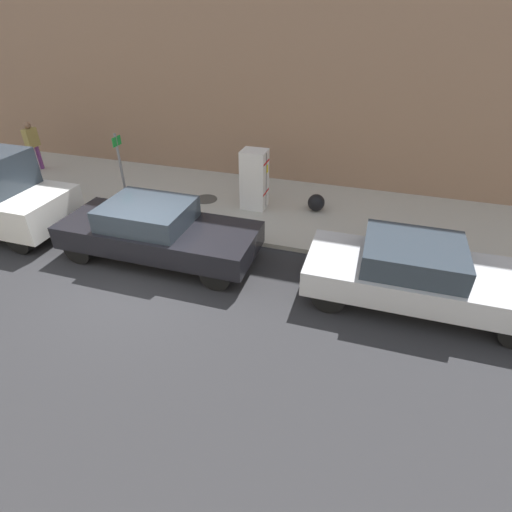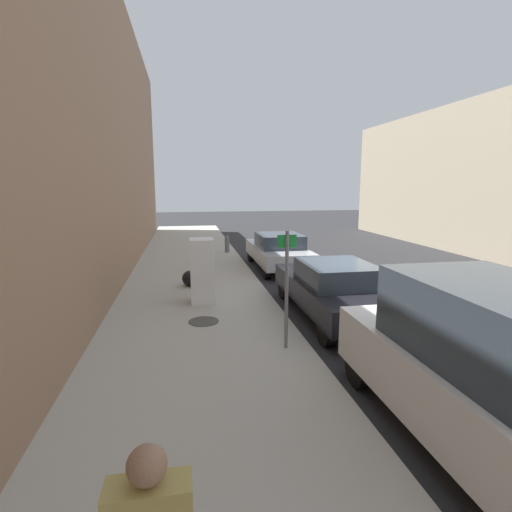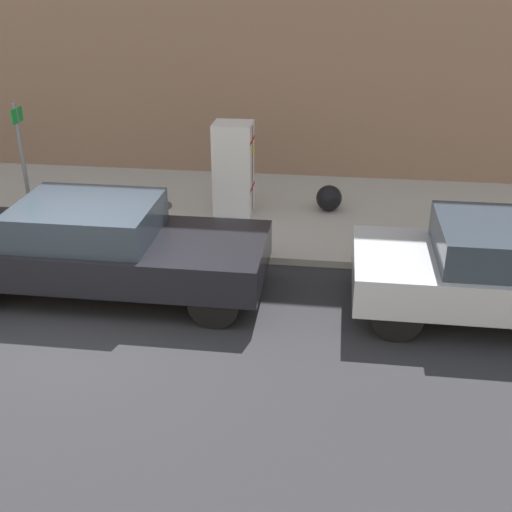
% 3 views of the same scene
% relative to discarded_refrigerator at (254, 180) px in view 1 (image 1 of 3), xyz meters
% --- Properties ---
extents(ground_plane, '(80.00, 80.00, 0.00)m').
position_rel_discarded_refrigerator_xyz_m(ground_plane, '(4.10, -1.49, -0.98)').
color(ground_plane, '#28282B').
extents(sidewalk_slab, '(4.32, 44.00, 0.12)m').
position_rel_discarded_refrigerator_xyz_m(sidewalk_slab, '(-0.21, -1.49, -0.92)').
color(sidewalk_slab, '#B2ADA0').
rests_on(sidewalk_slab, ground).
extents(building_facade_near, '(2.08, 39.60, 9.92)m').
position_rel_discarded_refrigerator_xyz_m(building_facade_near, '(-3.41, -1.49, 3.98)').
color(building_facade_near, '#937056').
rests_on(building_facade_near, ground).
extents(discarded_refrigerator, '(0.62, 0.72, 1.72)m').
position_rel_discarded_refrigerator_xyz_m(discarded_refrigerator, '(0.00, 0.00, 0.00)').
color(discarded_refrigerator, white).
rests_on(discarded_refrigerator, sidewalk_slab).
extents(manhole_cover, '(0.70, 0.70, 0.02)m').
position_rel_discarded_refrigerator_xyz_m(manhole_cover, '(-0.06, -1.60, -0.85)').
color(manhole_cover, '#47443F').
rests_on(manhole_cover, sidewalk_slab).
extents(street_sign_post, '(0.36, 0.07, 2.29)m').
position_rel_discarded_refrigerator_xyz_m(street_sign_post, '(1.45, -3.37, 0.43)').
color(street_sign_post, slate).
rests_on(street_sign_post, sidewalk_slab).
extents(trash_bag, '(0.50, 0.50, 0.50)m').
position_rel_discarded_refrigerator_xyz_m(trash_bag, '(-0.31, 1.80, -0.61)').
color(trash_bag, black).
rests_on(trash_bag, sidewalk_slab).
extents(pedestrian_walking_far, '(0.49, 0.23, 1.71)m').
position_rel_discarded_refrigerator_xyz_m(pedestrian_walking_far, '(-0.67, -8.44, 0.13)').
color(pedestrian_walking_far, '#7A3D7F').
rests_on(pedestrian_walking_far, sidewalk_slab).
extents(parked_sedan_dark, '(1.83, 4.72, 1.40)m').
position_rel_discarded_refrigerator_xyz_m(parked_sedan_dark, '(3.15, -1.45, -0.25)').
color(parked_sedan_dark, black).
rests_on(parked_sedan_dark, ground).
extents(parked_sedan_silver, '(1.85, 4.56, 1.39)m').
position_rel_discarded_refrigerator_xyz_m(parked_sedan_silver, '(3.15, 4.45, -0.27)').
color(parked_sedan_silver, silver).
rests_on(parked_sedan_silver, ground).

